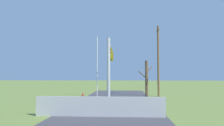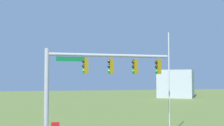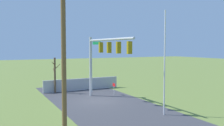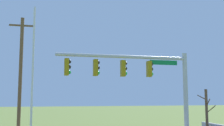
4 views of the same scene
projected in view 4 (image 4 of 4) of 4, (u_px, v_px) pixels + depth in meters
signal_mast at (143, 78)px, 16.66m from camera, size 8.12×0.54×6.03m
flagpole at (32, 85)px, 13.19m from camera, size 0.10×0.10×7.70m
utility_pole at (20, 76)px, 20.64m from camera, size 1.90×0.26×9.27m
bare_tree at (207, 115)px, 20.58m from camera, size 1.27×1.02×3.87m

